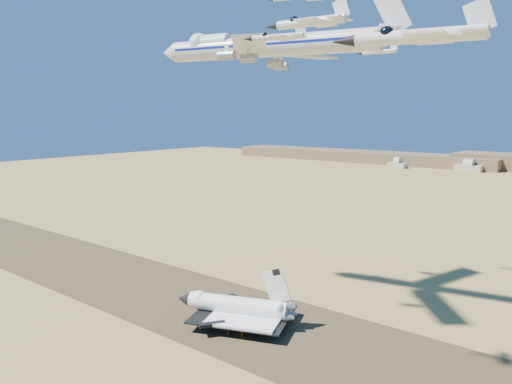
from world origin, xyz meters
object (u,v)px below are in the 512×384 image
Objects in this scene: shuttle at (237,307)px; chase_jet_e at (378,52)px; chase_jet_a at (276,37)px; chase_jet_c at (309,22)px; crew_a at (228,333)px; carrier_747 at (262,47)px; crew_b at (241,333)px; chase_jet_d at (415,36)px; crew_c at (242,335)px; chase_jet_f at (430,38)px.

chase_jet_e is (15.22, 64.72, 84.86)m from shuttle.
chase_jet_c is (28.57, -30.70, -3.94)m from chase_jet_a.
crew_a is 0.12× the size of chase_jet_c.
carrier_747 is 93.21m from crew_b.
carrier_747 is at bearing 123.89° from chase_jet_d.
chase_jet_f reaches higher than crew_c.
chase_jet_f is at bearing -86.72° from crew_c.
chase_jet_a is at bearing -91.48° from chase_jet_f.
crew_b is 0.10× the size of chase_jet_d.
chase_jet_c is 26.04m from chase_jet_d.
chase_jet_c is 0.90× the size of chase_jet_d.
crew_a is 1.04× the size of crew_b.
chase_jet_e is (-65.60, 130.30, 15.15)m from chase_jet_d.
shuttle is at bearing 8.03° from crew_b.
chase_jet_c is at bearing -59.20° from carrier_747.
chase_jet_d is at bearing -66.22° from chase_jet_e.
shuttle is 24.69× the size of crew_a.
shuttle is at bearing -85.26° from carrier_747.
crew_b is at bearing 135.81° from chase_jet_c.
crew_c is 0.11× the size of chase_jet_e.
crew_c is at bearing -62.34° from shuttle.
chase_jet_a reaches higher than crew_b.
chase_jet_d is 0.95× the size of chase_jet_e.
carrier_747 is 6.34× the size of chase_jet_c.
chase_jet_c is 1.01× the size of chase_jet_f.
crew_a is 120.83m from chase_jet_d.
carrier_747 reaches higher than crew_a.
crew_c is at bearing -105.48° from chase_jet_f.
chase_jet_f reaches higher than shuttle.
chase_jet_e is at bearing 55.68° from shuttle.
crew_b is at bearing -39.09° from crew_a.
chase_jet_c reaches higher than crew_a.
chase_jet_f is (-2.05, 102.38, 11.46)m from chase_jet_a.
chase_jet_e is (-44.20, 116.54, 9.61)m from chase_jet_c.
chase_jet_f is (34.65, 60.98, 6.60)m from carrier_747.
crew_c is 0.11× the size of chase_jet_d.
chase_jet_d is at bearing -57.69° from chase_jet_a.
carrier_747 is at bearing -122.23° from chase_jet_f.
chase_jet_e is at bearing -48.01° from crew_b.
chase_jet_a reaches higher than chase_jet_d.
chase_jet_c is 0.85× the size of chase_jet_e.
chase_jet_a is at bearing -55.48° from shuttle.
chase_jet_c is (65.27, -72.10, -8.81)m from carrier_747.
chase_jet_e is at bearing -79.15° from crew_c.
chase_jet_e reaches higher than chase_jet_a.
chase_jet_a reaches higher than crew_a.
carrier_747 is 54.63× the size of crew_a.
chase_jet_e is (11.09, 73.54, 89.29)m from crew_a.
crew_c is at bearing 135.89° from chase_jet_c.
crew_c is at bearing -98.24° from chase_jet_e.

